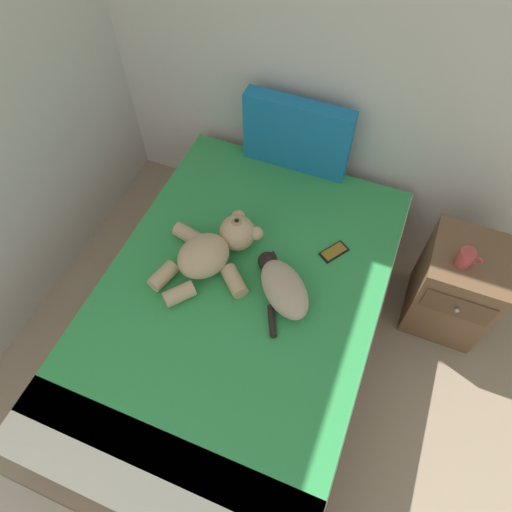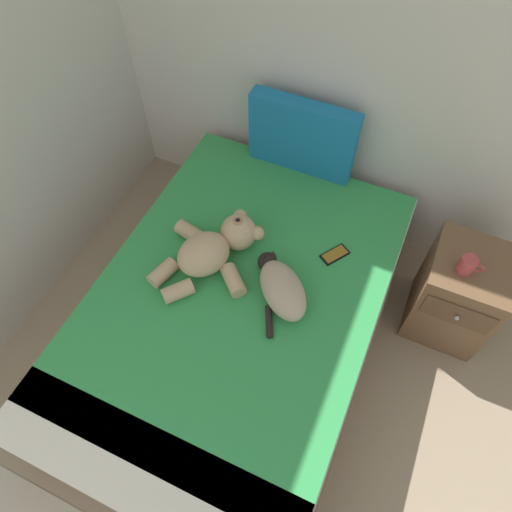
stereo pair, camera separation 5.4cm
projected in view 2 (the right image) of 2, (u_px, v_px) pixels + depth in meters
bed at (237, 319)px, 2.49m from camera, size 1.40×2.05×0.51m
patterned_cushion at (302, 137)px, 2.59m from camera, size 0.61×0.10×0.44m
cat at (281, 287)px, 2.22m from camera, size 0.38×0.42×0.15m
teddy_bear at (214, 249)px, 2.33m from camera, size 0.50×0.62×0.20m
cell_phone at (335, 254)px, 2.41m from camera, size 0.14×0.16×0.01m
nightstand at (456, 294)px, 2.52m from camera, size 0.40×0.45×0.59m
mug at (468, 265)px, 2.22m from camera, size 0.12×0.08×0.09m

